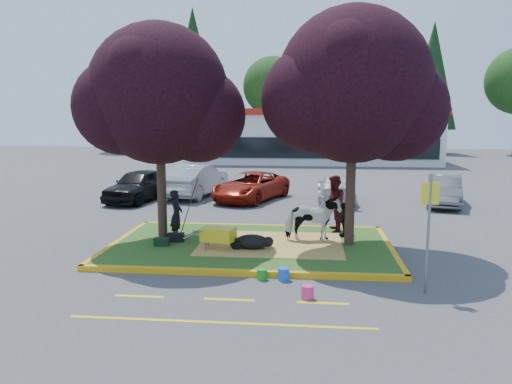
# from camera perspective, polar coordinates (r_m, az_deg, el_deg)

# --- Properties ---
(ground) EXTENTS (90.00, 90.00, 0.00)m
(ground) POSITION_cam_1_polar(r_m,az_deg,el_deg) (14.98, -0.59, -6.45)
(ground) COLOR #424244
(ground) RESTS_ON ground
(median_island) EXTENTS (8.00, 5.00, 0.15)m
(median_island) POSITION_cam_1_polar(r_m,az_deg,el_deg) (14.96, -0.59, -6.17)
(median_island) COLOR #214E18
(median_island) RESTS_ON ground
(curb_near) EXTENTS (8.30, 0.16, 0.15)m
(curb_near) POSITION_cam_1_polar(r_m,az_deg,el_deg) (12.51, -1.91, -9.23)
(curb_near) COLOR gold
(curb_near) RESTS_ON ground
(curb_far) EXTENTS (8.30, 0.16, 0.15)m
(curb_far) POSITION_cam_1_polar(r_m,az_deg,el_deg) (17.45, 0.35, -3.98)
(curb_far) COLOR gold
(curb_far) RESTS_ON ground
(curb_left) EXTENTS (0.16, 5.30, 0.15)m
(curb_left) POSITION_cam_1_polar(r_m,az_deg,el_deg) (15.92, -15.42, -5.57)
(curb_left) COLOR gold
(curb_left) RESTS_ON ground
(curb_right) EXTENTS (0.16, 5.30, 0.15)m
(curb_right) POSITION_cam_1_polar(r_m,az_deg,el_deg) (15.08, 15.11, -6.37)
(curb_right) COLOR gold
(curb_right) RESTS_ON ground
(straw_bedding) EXTENTS (4.20, 3.00, 0.01)m
(straw_bedding) POSITION_cam_1_polar(r_m,az_deg,el_deg) (14.89, 1.72, -5.93)
(straw_bedding) COLOR tan
(straw_bedding) RESTS_ON median_island
(tree_purple_left) EXTENTS (5.06, 4.20, 6.51)m
(tree_purple_left) POSITION_cam_1_polar(r_m,az_deg,el_deg) (15.38, -10.97, 10.21)
(tree_purple_left) COLOR black
(tree_purple_left) RESTS_ON median_island
(tree_purple_right) EXTENTS (5.30, 4.40, 6.82)m
(tree_purple_right) POSITION_cam_1_polar(r_m,az_deg,el_deg) (14.61, 11.15, 11.07)
(tree_purple_right) COLOR black
(tree_purple_right) RESTS_ON median_island
(fire_lane_stripe_a) EXTENTS (1.10, 0.12, 0.01)m
(fire_lane_stripe_a) POSITION_cam_1_polar(r_m,az_deg,el_deg) (11.48, -13.17, -11.54)
(fire_lane_stripe_a) COLOR yellow
(fire_lane_stripe_a) RESTS_ON ground
(fire_lane_stripe_b) EXTENTS (1.10, 0.12, 0.01)m
(fire_lane_stripe_b) POSITION_cam_1_polar(r_m,az_deg,el_deg) (11.02, -3.05, -12.19)
(fire_lane_stripe_b) COLOR yellow
(fire_lane_stripe_b) RESTS_ON ground
(fire_lane_stripe_c) EXTENTS (1.10, 0.12, 0.01)m
(fire_lane_stripe_c) POSITION_cam_1_polar(r_m,az_deg,el_deg) (10.91, 7.64, -12.48)
(fire_lane_stripe_c) COLOR yellow
(fire_lane_stripe_c) RESTS_ON ground
(fire_lane_long) EXTENTS (6.00, 0.10, 0.01)m
(fire_lane_long) POSITION_cam_1_polar(r_m,az_deg,el_deg) (9.92, -4.14, -14.66)
(fire_lane_long) COLOR yellow
(fire_lane_long) RESTS_ON ground
(retail_building) EXTENTS (20.40, 8.40, 4.40)m
(retail_building) POSITION_cam_1_polar(r_m,az_deg,el_deg) (42.38, 6.33, 6.54)
(retail_building) COLOR silver
(retail_building) RESTS_ON ground
(treeline) EXTENTS (46.58, 7.80, 14.63)m
(treeline) POSITION_cam_1_polar(r_m,az_deg,el_deg) (52.10, 5.47, 13.01)
(treeline) COLOR black
(treeline) RESTS_ON ground
(cow) EXTENTS (1.73, 0.99, 1.38)m
(cow) POSITION_cam_1_polar(r_m,az_deg,el_deg) (15.10, 6.46, -3.10)
(cow) COLOR silver
(cow) RESTS_ON median_island
(calf) EXTENTS (0.99, 0.57, 0.42)m
(calf) POSITION_cam_1_polar(r_m,az_deg,el_deg) (14.29, -0.45, -5.71)
(calf) COLOR black
(calf) RESTS_ON median_island
(handler) EXTENTS (0.37, 0.56, 1.52)m
(handler) POSITION_cam_1_polar(r_m,az_deg,el_deg) (15.52, -9.09, -2.57)
(handler) COLOR black
(handler) RESTS_ON median_island
(visitor_a) EXTENTS (0.75, 0.94, 1.85)m
(visitor_a) POSITION_cam_1_polar(r_m,az_deg,el_deg) (16.45, 8.90, -1.32)
(visitor_a) COLOR #4F1618
(visitor_a) RESTS_ON median_island
(visitor_b) EXTENTS (0.29, 0.65, 1.09)m
(visitor_b) POSITION_cam_1_polar(r_m,az_deg,el_deg) (15.90, 9.98, -3.11)
(visitor_b) COLOR black
(visitor_b) RESTS_ON median_island
(wheelbarrow) EXTENTS (1.66, 0.78, 0.63)m
(wheelbarrow) POSITION_cam_1_polar(r_m,az_deg,el_deg) (14.22, -4.30, -4.89)
(wheelbarrow) COLOR black
(wheelbarrow) RESTS_ON median_island
(gear_bag_dark) EXTENTS (0.52, 0.31, 0.25)m
(gear_bag_dark) POSITION_cam_1_polar(r_m,az_deg,el_deg) (15.33, -9.15, -5.14)
(gear_bag_dark) COLOR black
(gear_bag_dark) RESTS_ON median_island
(gear_bag_green) EXTENTS (0.44, 0.28, 0.23)m
(gear_bag_green) POSITION_cam_1_polar(r_m,az_deg,el_deg) (14.93, -10.72, -5.62)
(gear_bag_green) COLOR black
(gear_bag_green) RESTS_ON median_island
(sign_post) EXTENTS (0.38, 0.06, 2.69)m
(sign_post) POSITION_cam_1_polar(r_m,az_deg,el_deg) (11.57, 19.16, -3.02)
(sign_post) COLOR slate
(sign_post) RESTS_ON ground
(bucket_green) EXTENTS (0.29, 0.29, 0.26)m
(bucket_green) POSITION_cam_1_polar(r_m,az_deg,el_deg) (12.22, 0.68, -9.40)
(bucket_green) COLOR #169220
(bucket_green) RESTS_ON ground
(bucket_pink) EXTENTS (0.30, 0.30, 0.30)m
(bucket_pink) POSITION_cam_1_polar(r_m,az_deg,el_deg) (11.08, 5.91, -11.31)
(bucket_pink) COLOR #D9307B
(bucket_pink) RESTS_ON ground
(bucket_blue) EXTENTS (0.30, 0.30, 0.30)m
(bucket_blue) POSITION_cam_1_polar(r_m,az_deg,el_deg) (12.18, 3.18, -9.36)
(bucket_blue) COLOR blue
(bucket_blue) RESTS_ON ground
(car_black) EXTENTS (2.50, 4.52, 1.46)m
(car_black) POSITION_cam_1_polar(r_m,az_deg,el_deg) (23.56, -13.25, 0.77)
(car_black) COLOR black
(car_black) RESTS_ON ground
(car_silver) EXTENTS (2.56, 4.96, 1.56)m
(car_silver) POSITION_cam_1_polar(r_m,az_deg,el_deg) (24.45, -6.85, 1.35)
(car_silver) COLOR #A0A3A8
(car_silver) RESTS_ON ground
(car_red) EXTENTS (3.73, 5.13, 1.30)m
(car_red) POSITION_cam_1_polar(r_m,az_deg,el_deg) (23.14, -0.57, 0.66)
(car_red) COLOR maroon
(car_red) RESTS_ON ground
(car_white) EXTENTS (1.78, 4.15, 1.19)m
(car_white) POSITION_cam_1_polar(r_m,az_deg,el_deg) (23.08, 9.16, 0.39)
(car_white) COLOR silver
(car_white) RESTS_ON ground
(car_grey) EXTENTS (2.25, 4.18, 1.31)m
(car_grey) POSITION_cam_1_polar(r_m,az_deg,el_deg) (23.34, 20.68, 0.17)
(car_grey) COLOR #585B60
(car_grey) RESTS_ON ground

